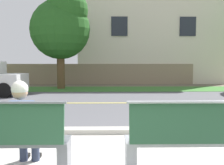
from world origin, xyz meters
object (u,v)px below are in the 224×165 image
at_px(shade_tree_left, 62,25).
at_px(bench_right, 192,140).
at_px(bench_left, 1,141).
at_px(seated_person_blue, 23,122).

bearing_deg(shade_tree_left, bench_right, -72.26).
distance_m(bench_left, bench_right, 2.56).
distance_m(bench_right, shade_tree_left, 12.57).
bearing_deg(seated_person_blue, bench_left, -144.65).
distance_m(seated_person_blue, shade_tree_left, 11.87).
height_order(bench_left, shade_tree_left, shade_tree_left).
height_order(bench_left, bench_right, same).
relative_size(bench_right, seated_person_blue, 1.44).
height_order(seated_person_blue, shade_tree_left, shade_tree_left).
relative_size(seated_person_blue, shade_tree_left, 0.23).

